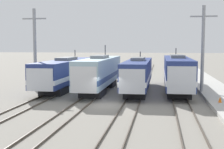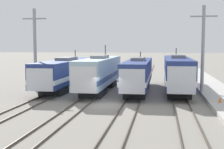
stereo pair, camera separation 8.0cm
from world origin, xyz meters
name	(u,v)px [view 2 (the right image)]	position (x,y,z in m)	size (l,w,h in m)	color
ground_plane	(107,104)	(0.00, 0.00, 0.00)	(400.00, 400.00, 0.00)	gray
rail_pair_far_left	(37,101)	(-6.92, 0.00, 0.07)	(1.51, 120.00, 0.15)	#4C4238
rail_pair_center_left	(83,103)	(-2.31, 0.00, 0.07)	(1.51, 120.00, 0.15)	#4C4238
rail_pair_center_right	(131,104)	(2.31, 0.00, 0.07)	(1.51, 120.00, 0.15)	#4C4238
rail_pair_far_right	(182,106)	(6.92, 0.00, 0.07)	(1.51, 120.00, 0.15)	#4C4238
locomotive_far_left	(66,73)	(-6.92, 9.38, 2.07)	(3.05, 18.22, 4.87)	black
locomotive_center_left	(99,73)	(-2.31, 8.00, 2.22)	(2.86, 16.55, 5.55)	#232326
locomotive_center_right	(138,74)	(2.31, 8.40, 2.11)	(2.74, 16.57, 4.70)	black
locomotive_far_right	(177,73)	(6.92, 9.21, 2.25)	(2.94, 17.07, 5.15)	black
catenary_tower_left	(35,49)	(-10.06, 7.36, 5.13)	(2.94, 0.38, 9.88)	gray
catenary_tower_right	(203,49)	(9.55, 7.36, 5.13)	(2.94, 0.38, 9.88)	gray
traffic_cone	(220,100)	(10.34, 0.72, 0.62)	(0.32, 0.32, 0.53)	orange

